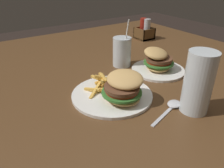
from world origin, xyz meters
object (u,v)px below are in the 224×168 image
(juice_glass, at_px, (123,53))
(spoon, at_px, (173,105))
(meal_plate_near, at_px, (117,90))
(beer_glass, at_px, (198,83))
(condiment_caddy, at_px, (145,31))
(meal_plate_far, at_px, (158,63))

(juice_glass, relative_size, spoon, 1.28)
(meal_plate_near, xyz_separation_m, beer_glass, (0.18, 0.16, 0.06))
(beer_glass, height_order, spoon, beer_glass)
(beer_glass, relative_size, spoon, 1.18)
(beer_glass, height_order, juice_glass, juice_glass)
(condiment_caddy, bearing_deg, beer_glass, -29.84)
(juice_glass, height_order, spoon, juice_glass)
(beer_glass, distance_m, juice_glass, 0.41)
(juice_glass, bearing_deg, beer_glass, -3.72)
(condiment_caddy, bearing_deg, meal_plate_far, -34.54)
(meal_plate_far, bearing_deg, condiment_caddy, 145.46)
(spoon, bearing_deg, condiment_caddy, 39.19)
(meal_plate_near, relative_size, spoon, 1.71)
(spoon, distance_m, meal_plate_far, 0.27)
(juice_glass, distance_m, condiment_caddy, 0.44)
(meal_plate_near, xyz_separation_m, juice_glass, (-0.22, 0.18, 0.03))
(meal_plate_far, bearing_deg, beer_glass, -22.19)
(meal_plate_near, xyz_separation_m, meal_plate_far, (-0.09, 0.27, 0.00))
(meal_plate_near, height_order, spoon, meal_plate_near)
(meal_plate_near, distance_m, juice_glass, 0.29)
(meal_plate_near, distance_m, meal_plate_far, 0.28)
(spoon, bearing_deg, meal_plate_near, 114.11)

